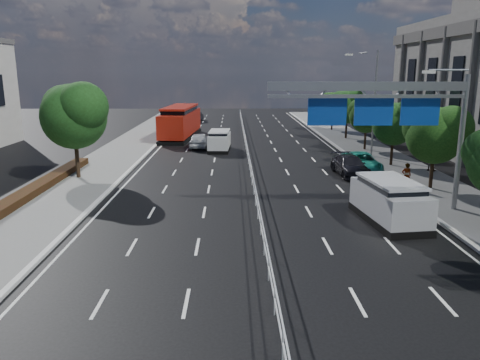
{
  "coord_description": "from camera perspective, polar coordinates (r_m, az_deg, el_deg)",
  "views": [
    {
      "loc": [
        -1.28,
        -13.9,
        7.37
      ],
      "look_at": [
        -0.93,
        7.28,
        2.4
      ],
      "focal_mm": 35.0,
      "sensor_mm": 36.0,
      "label": 1
    }
  ],
  "objects": [
    {
      "name": "streetlight_far",
      "position": [
        41.66,
        15.72,
        9.74
      ],
      "size": [
        2.78,
        2.4,
        9.0
      ],
      "color": "gray",
      "rests_on": "ground"
    },
    {
      "name": "far_tree_e",
      "position": [
        38.19,
        18.34,
        6.81
      ],
      "size": [
        3.63,
        3.38,
        5.13
      ],
      "color": "black",
      "rests_on": "ground"
    },
    {
      "name": "far_tree_h",
      "position": [
        59.84,
        11.29,
        9.17
      ],
      "size": [
        3.41,
        3.18,
        4.91
      ],
      "color": "black",
      "rests_on": "ground"
    },
    {
      "name": "near_tree_back",
      "position": [
        33.72,
        -19.56,
        7.76
      ],
      "size": [
        4.84,
        4.51,
        6.69
      ],
      "color": "black",
      "rests_on": "ground"
    },
    {
      "name": "near_car_dark",
      "position": [
        70.46,
        -5.34,
        7.7
      ],
      "size": [
        1.94,
        4.33,
        1.38
      ],
      "primitive_type": "imported",
      "rotation": [
        0.0,
        0.0,
        3.02
      ],
      "color": "black",
      "rests_on": "ground"
    },
    {
      "name": "near_car_silver",
      "position": [
        45.97,
        -4.96,
        4.86
      ],
      "size": [
        1.85,
        4.41,
        1.49
      ],
      "primitive_type": "imported",
      "rotation": [
        0.0,
        0.0,
        3.12
      ],
      "color": "#BABEC2",
      "rests_on": "ground"
    },
    {
      "name": "silver_minivan",
      "position": [
        24.33,
        17.76,
        -2.48
      ],
      "size": [
        2.8,
        5.41,
        2.15
      ],
      "rotation": [
        0.0,
        0.0,
        0.12
      ],
      "color": "black",
      "rests_on": "ground"
    },
    {
      "name": "parked_car_teal",
      "position": [
        35.92,
        14.55,
        2.09
      ],
      "size": [
        2.55,
        5.21,
        1.42
      ],
      "primitive_type": "imported",
      "rotation": [
        0.0,
        0.0,
        -0.04
      ],
      "color": "#1C7E6E",
      "rests_on": "ground"
    },
    {
      "name": "pedestrian_b",
      "position": [
        37.28,
        22.28,
        2.43
      ],
      "size": [
        1.11,
        1.07,
        1.8
      ],
      "primitive_type": "imported",
      "rotation": [
        0.0,
        0.0,
        2.5
      ],
      "color": "gray",
      "rests_on": "sidewalk_far"
    },
    {
      "name": "red_bus",
      "position": [
        53.02,
        -7.27,
        7.11
      ],
      "size": [
        3.77,
        12.02,
        3.53
      ],
      "rotation": [
        0.0,
        0.0,
        -0.08
      ],
      "color": "black",
      "rests_on": "ground"
    },
    {
      "name": "overhead_gantry",
      "position": [
        25.32,
        17.73,
        8.59
      ],
      "size": [
        10.24,
        0.38,
        7.45
      ],
      "color": "gray",
      "rests_on": "ground"
    },
    {
      "name": "far_tree_g",
      "position": [
        52.52,
        13.02,
        8.92
      ],
      "size": [
        3.96,
        3.69,
        5.45
      ],
      "color": "black",
      "rests_on": "ground"
    },
    {
      "name": "ground",
      "position": [
        15.78,
        3.94,
        -14.66
      ],
      "size": [
        160.0,
        160.0,
        0.0
      ],
      "primitive_type": "plane",
      "color": "black",
      "rests_on": "ground"
    },
    {
      "name": "far_tree_f",
      "position": [
        45.32,
        15.25,
        7.83
      ],
      "size": [
        3.52,
        3.28,
        5.02
      ],
      "color": "black",
      "rests_on": "ground"
    },
    {
      "name": "white_minivan",
      "position": [
        44.14,
        -2.53,
        4.81
      ],
      "size": [
        2.14,
        4.49,
        1.91
      ],
      "rotation": [
        0.0,
        0.0,
        -0.06
      ],
      "color": "black",
      "rests_on": "ground"
    },
    {
      "name": "pedestrian_a",
      "position": [
        31.01,
        19.62,
        0.48
      ],
      "size": [
        0.61,
        0.42,
        1.62
      ],
      "primitive_type": "imported",
      "rotation": [
        0.0,
        0.0,
        3.1
      ],
      "color": "gray",
      "rests_on": "sidewalk_far"
    },
    {
      "name": "parked_car_dark",
      "position": [
        34.63,
        13.26,
        1.72
      ],
      "size": [
        2.24,
        4.86,
        1.38
      ],
      "primitive_type": "imported",
      "rotation": [
        0.0,
        0.0,
        0.07
      ],
      "color": "black",
      "rests_on": "ground"
    },
    {
      "name": "median_fence",
      "position": [
        37.06,
        1.05,
        2.55
      ],
      "size": [
        0.05,
        85.0,
        1.02
      ],
      "color": "silver",
      "rests_on": "ground"
    },
    {
      "name": "far_tree_d",
      "position": [
        31.24,
        22.82,
        5.4
      ],
      "size": [
        3.85,
        3.59,
        5.34
      ],
      "color": "black",
      "rests_on": "ground"
    }
  ]
}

